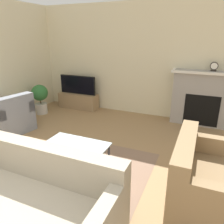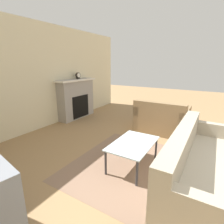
{
  "view_description": "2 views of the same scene",
  "coord_description": "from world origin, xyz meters",
  "views": [
    {
      "loc": [
        1.7,
        -0.37,
        1.95
      ],
      "look_at": [
        0.31,
        2.84,
        0.71
      ],
      "focal_mm": 35.0,
      "sensor_mm": 36.0,
      "label": 1
    },
    {
      "loc": [
        -2.37,
        0.95,
        1.69
      ],
      "look_at": [
        0.42,
        2.63,
        0.78
      ],
      "focal_mm": 28.0,
      "sensor_mm": 36.0,
      "label": 2
    }
  ],
  "objects": [
    {
      "name": "coffee_table",
      "position": [
        0.07,
        2.01,
        0.38
      ],
      "size": [
        0.95,
        0.6,
        0.43
      ],
      "color": "#333338",
      "rests_on": "ground_plane"
    },
    {
      "name": "couch_sectional",
      "position": [
        0.04,
        0.95,
        0.29
      ],
      "size": [
        2.22,
        0.93,
        0.82
      ],
      "color": "#9E937F",
      "rests_on": "ground_plane"
    },
    {
      "name": "mantel_clock",
      "position": [
        1.82,
        4.72,
        1.33
      ],
      "size": [
        0.16,
        0.07,
        0.19
      ],
      "color": "#28231E",
      "rests_on": "fireplace"
    },
    {
      "name": "area_rug",
      "position": [
        0.07,
        2.08,
        0.0
      ],
      "size": [
        2.15,
        1.8,
        0.0
      ],
      "color": "#896B56",
      "rests_on": "ground_plane"
    },
    {
      "name": "wall_back",
      "position": [
        0.0,
        4.92,
        1.35
      ],
      "size": [
        8.1,
        0.06,
        2.7
      ],
      "color": "beige",
      "rests_on": "ground_plane"
    },
    {
      "name": "couch_loveseat",
      "position": [
        1.88,
        2.05,
        0.29
      ],
      "size": [
        0.86,
        1.24,
        0.82
      ],
      "rotation": [
        0.0,
        0.0,
        1.57
      ],
      "color": "#8C704C",
      "rests_on": "ground_plane"
    },
    {
      "name": "fireplace",
      "position": [
        1.7,
        4.72,
        0.64
      ],
      "size": [
        1.43,
        0.39,
        1.23
      ],
      "color": "#9E9993",
      "rests_on": "ground_plane"
    }
  ]
}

